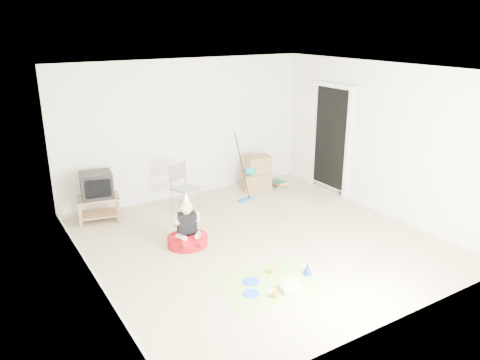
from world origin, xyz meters
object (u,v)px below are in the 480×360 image
folding_chair (185,188)px  cardboard_boxes (256,174)px  seated_woman (187,234)px  tv_stand (99,206)px  crt_tv (97,185)px  birthday_cake (290,288)px

folding_chair → cardboard_boxes: size_ratio=1.26×
seated_woman → folding_chair: bearing=65.8°
tv_stand → cardboard_boxes: cardboard_boxes is taller
folding_chair → cardboard_boxes: (1.69, 0.27, -0.09)m
crt_tv → folding_chair: size_ratio=0.58×
crt_tv → birthday_cake: (1.43, -3.47, -0.60)m
seated_woman → cardboard_boxes: bearing=34.4°
tv_stand → seated_woman: size_ratio=0.86×
crt_tv → seated_woman: bearing=-53.3°
seated_woman → birthday_cake: 1.89m
tv_stand → birthday_cake: (1.43, -3.47, -0.22)m
crt_tv → birthday_cake: size_ratio=1.72×
folding_chair → tv_stand: bearing=165.3°
tv_stand → cardboard_boxes: (3.13, -0.11, 0.08)m
cardboard_boxes → seated_woman: (-2.27, -1.55, -0.14)m
folding_chair → cardboard_boxes: 1.72m
tv_stand → cardboard_boxes: bearing=-2.0°
tv_stand → birthday_cake: size_ratio=2.54×
folding_chair → seated_woman: bearing=-114.2°
folding_chair → birthday_cake: folding_chair is taller
crt_tv → birthday_cake: 3.80m
tv_stand → birthday_cake: bearing=-67.6°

